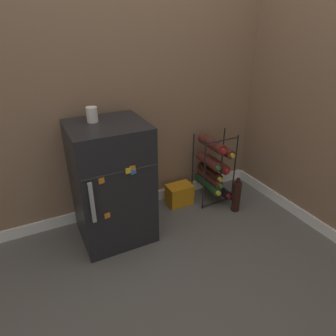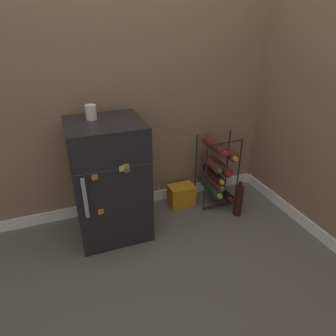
% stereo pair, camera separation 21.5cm
% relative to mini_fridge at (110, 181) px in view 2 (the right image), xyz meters
% --- Properties ---
extents(ground_plane, '(14.00, 14.00, 0.00)m').
position_rel_mini_fridge_xyz_m(ground_plane, '(0.43, -0.30, -0.43)').
color(ground_plane, '#56544F').
extents(wall_back, '(6.92, 0.07, 2.50)m').
position_rel_mini_fridge_xyz_m(wall_back, '(0.43, 0.31, 0.81)').
color(wall_back, '#84664C').
rests_on(wall_back, ground_plane).
extents(mini_fridge, '(0.50, 0.48, 0.86)m').
position_rel_mini_fridge_xyz_m(mini_fridge, '(0.00, 0.00, 0.00)').
color(mini_fridge, black).
rests_on(mini_fridge, ground_plane).
extents(wine_rack, '(0.32, 0.33, 0.62)m').
position_rel_mini_fridge_xyz_m(wine_rack, '(0.90, 0.07, -0.11)').
color(wine_rack, black).
rests_on(wine_rack, ground_plane).
extents(soda_box, '(0.21, 0.15, 0.18)m').
position_rel_mini_fridge_xyz_m(soda_box, '(0.62, 0.14, -0.34)').
color(soda_box, orange).
rests_on(soda_box, ground_plane).
extents(fridge_top_cup, '(0.07, 0.07, 0.10)m').
position_rel_mini_fridge_xyz_m(fridge_top_cup, '(-0.06, 0.08, 0.48)').
color(fridge_top_cup, silver).
rests_on(fridge_top_cup, mini_fridge).
extents(loose_bottle_floor, '(0.07, 0.07, 0.31)m').
position_rel_mini_fridge_xyz_m(loose_bottle_floor, '(0.99, -0.16, -0.30)').
color(loose_bottle_floor, black).
rests_on(loose_bottle_floor, ground_plane).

